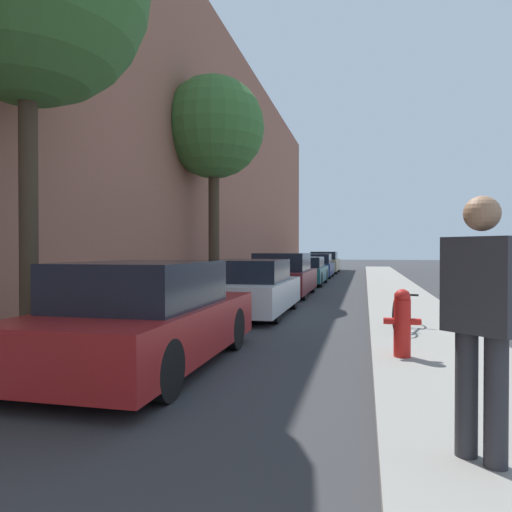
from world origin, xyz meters
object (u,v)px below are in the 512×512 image
at_px(fire_hydrant, 402,322).
at_px(parked_car_maroon, 283,276).
at_px(parked_car_teal, 304,271).
at_px(pedestrian, 481,312).
at_px(parked_car_white, 250,289).
at_px(parked_car_navy, 315,266).
at_px(street_tree_far, 214,129).
at_px(bicycle, 402,310).
at_px(parked_car_red, 147,318).
at_px(parked_car_champagne, 325,263).

bearing_deg(fire_hydrant, parked_car_maroon, 109.18).
xyz_separation_m(parked_car_teal, pedestrian, (3.40, -17.57, 0.54)).
relative_size(parked_car_white, parked_car_teal, 0.92).
bearing_deg(parked_car_navy, parked_car_white, -89.90).
relative_size(street_tree_far, fire_hydrant, 7.75).
height_order(parked_car_teal, fire_hydrant, parked_car_teal).
relative_size(fire_hydrant, bicycle, 0.59).
relative_size(parked_car_teal, bicycle, 2.86).
bearing_deg(street_tree_far, parked_car_navy, 80.05).
bearing_deg(parked_car_red, pedestrian, -32.51).
bearing_deg(parked_car_champagne, parked_car_red, -90.42).
distance_m(parked_car_maroon, bicycle, 7.61).
bearing_deg(pedestrian, fire_hydrant, -43.29).
height_order(parked_car_red, bicycle, parked_car_red).
height_order(parked_car_navy, street_tree_far, street_tree_far).
height_order(parked_car_red, fire_hydrant, parked_car_red).
bearing_deg(bicycle, parked_car_maroon, 131.20).
relative_size(parked_car_teal, parked_car_navy, 1.14).
bearing_deg(bicycle, parked_car_red, -122.35).
relative_size(parked_car_red, parked_car_maroon, 0.98).
height_order(street_tree_far, pedestrian, street_tree_far).
bearing_deg(parked_car_teal, street_tree_far, -108.90).
distance_m(parked_car_teal, parked_car_navy, 5.57).
bearing_deg(parked_car_white, pedestrian, -65.37).
bearing_deg(parked_car_teal, parked_car_white, -90.31).
bearing_deg(pedestrian, parked_car_red, 9.18).
bearing_deg(bicycle, parked_car_navy, 115.77).
height_order(parked_car_navy, bicycle, parked_car_navy).
height_order(parked_car_teal, pedestrian, pedestrian).
xyz_separation_m(parked_car_red, parked_car_white, (0.13, 5.24, -0.03)).
bearing_deg(parked_car_navy, parked_car_teal, -89.15).
xyz_separation_m(parked_car_maroon, fire_hydrant, (3.19, -9.17, -0.09)).
distance_m(parked_car_teal, street_tree_far, 8.32).
height_order(parked_car_maroon, bicycle, parked_car_maroon).
height_order(parked_car_teal, parked_car_navy, parked_car_navy).
distance_m(parked_car_teal, bicycle, 12.52).
distance_m(parked_car_maroon, parked_car_navy, 10.83).
bearing_deg(street_tree_far, parked_car_red, -77.45).
bearing_deg(bicycle, parked_car_champagne, 113.10).
height_order(parked_car_red, parked_car_white, parked_car_red).
xyz_separation_m(parked_car_red, bicycle, (3.48, 3.22, -0.21)).
xyz_separation_m(parked_car_navy, street_tree_far, (-2.09, -11.93, 4.87)).
height_order(parked_car_champagne, pedestrian, pedestrian).
distance_m(parked_car_champagne, fire_hydrant, 25.46).
relative_size(parked_car_white, pedestrian, 2.26).
bearing_deg(parked_car_white, parked_car_teal, 89.69).
height_order(parked_car_white, bicycle, parked_car_white).
height_order(parked_car_maroon, parked_car_navy, parked_car_maroon).
bearing_deg(parked_car_maroon, parked_car_champagne, 89.74).
distance_m(parked_car_teal, parked_car_champagne, 10.85).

